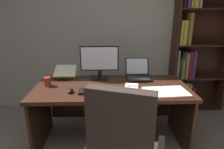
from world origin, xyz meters
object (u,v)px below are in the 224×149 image
(bookshelf, at_px, (193,48))
(computer_mouse, at_px, (70,91))
(monitor, at_px, (100,62))
(pen, at_px, (133,86))
(coffee_mug, at_px, (48,82))
(keyboard, at_px, (99,91))
(open_binder, at_px, (166,92))
(notepad, at_px, (132,87))
(reading_stand_with_book, at_px, (65,72))
(laptop, at_px, (138,74))
(desk, at_px, (111,99))

(bookshelf, distance_m, computer_mouse, 2.06)
(monitor, height_order, computer_mouse, monitor)
(pen, height_order, coffee_mug, coffee_mug)
(computer_mouse, bearing_deg, monitor, 56.19)
(keyboard, bearing_deg, open_binder, -4.04)
(keyboard, height_order, notepad, keyboard)
(coffee_mug, bearing_deg, notepad, -4.56)
(reading_stand_with_book, distance_m, notepad, 0.91)
(reading_stand_with_book, bearing_deg, keyboard, -48.90)
(computer_mouse, xyz_separation_m, pen, (0.69, 0.13, -0.01))
(laptop, relative_size, open_binder, 0.66)
(keyboard, bearing_deg, laptop, 42.66)
(open_binder, bearing_deg, keyboard, 172.02)
(laptop, bearing_deg, desk, -150.11)
(laptop, bearing_deg, reading_stand_with_book, 176.12)
(desk, xyz_separation_m, computer_mouse, (-0.44, -0.25, 0.22))
(desk, xyz_separation_m, notepad, (0.23, -0.12, 0.20))
(laptop, height_order, keyboard, laptop)
(monitor, relative_size, pen, 3.43)
(monitor, relative_size, reading_stand_with_book, 1.62)
(desk, relative_size, computer_mouse, 16.94)
(open_binder, distance_m, pen, 0.37)
(desk, bearing_deg, computer_mouse, -150.19)
(desk, relative_size, keyboard, 4.19)
(laptop, relative_size, keyboard, 0.76)
(bookshelf, bearing_deg, keyboard, -143.85)
(laptop, bearing_deg, open_binder, -67.08)
(desk, distance_m, bookshelf, 1.61)
(monitor, bearing_deg, notepad, -40.29)
(computer_mouse, bearing_deg, laptop, 29.84)
(monitor, distance_m, laptop, 0.52)
(laptop, bearing_deg, pen, -107.87)
(monitor, bearing_deg, reading_stand_with_book, 170.95)
(desk, bearing_deg, laptop, 29.89)
(laptop, bearing_deg, notepad, -111.03)
(bookshelf, bearing_deg, desk, -148.36)
(laptop, distance_m, notepad, 0.35)
(monitor, xyz_separation_m, notepad, (0.37, -0.31, -0.21))
(reading_stand_with_book, xyz_separation_m, notepad, (0.82, -0.39, -0.06))
(reading_stand_with_book, bearing_deg, notepad, -25.12)
(bookshelf, bearing_deg, computer_mouse, -148.81)
(keyboard, bearing_deg, coffee_mug, 160.52)
(desk, bearing_deg, reading_stand_with_book, 155.84)
(bookshelf, height_order, open_binder, bookshelf)
(desk, relative_size, laptop, 5.52)
(keyboard, bearing_deg, bookshelf, 36.15)
(reading_stand_with_book, bearing_deg, monitor, -9.05)
(reading_stand_with_book, bearing_deg, desk, -24.16)
(monitor, height_order, keyboard, monitor)
(reading_stand_with_book, height_order, pen, reading_stand_with_book)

